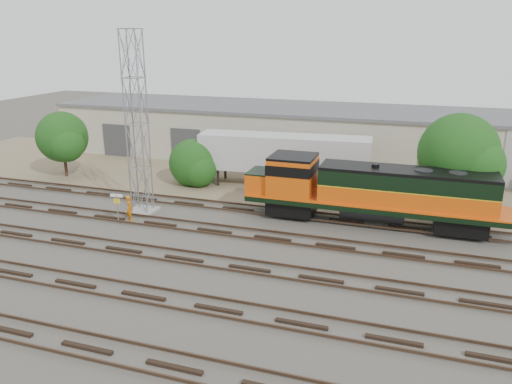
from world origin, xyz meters
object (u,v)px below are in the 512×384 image
(signal_tower, at_px, (137,128))
(worker, at_px, (129,208))
(semi_trailer, at_px, (288,155))
(locomotive, at_px, (369,191))

(signal_tower, xyz_separation_m, worker, (0.05, -1.81, -5.32))
(signal_tower, distance_m, worker, 5.62)
(worker, distance_m, semi_trailer, 14.18)
(worker, bearing_deg, locomotive, -122.43)
(locomotive, height_order, worker, locomotive)
(locomotive, bearing_deg, signal_tower, -170.65)
(semi_trailer, bearing_deg, locomotive, -48.06)
(locomotive, relative_size, signal_tower, 1.36)
(signal_tower, height_order, semi_trailer, signal_tower)
(locomotive, distance_m, signal_tower, 16.46)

